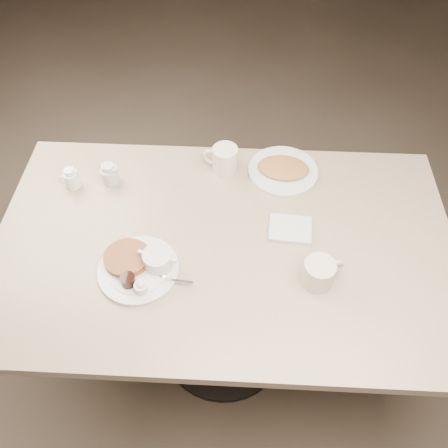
{
  "coord_description": "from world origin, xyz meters",
  "views": [
    {
      "loc": [
        0.04,
        -0.87,
        1.94
      ],
      "look_at": [
        0.0,
        0.02,
        0.82
      ],
      "focal_mm": 36.49,
      "sensor_mm": 36.0,
      "label": 1
    }
  ],
  "objects_px": {
    "diner_table": "(224,271)",
    "creamer_left": "(72,178)",
    "coffee_mug_near": "(319,273)",
    "creamer_right": "(109,174)",
    "hash_plate": "(283,170)",
    "coffee_mug_far": "(224,159)",
    "main_plate": "(140,265)"
  },
  "relations": [
    {
      "from": "main_plate",
      "to": "hash_plate",
      "type": "height_order",
      "value": "main_plate"
    },
    {
      "from": "coffee_mug_near",
      "to": "coffee_mug_far",
      "type": "distance_m",
      "value": 0.56
    },
    {
      "from": "main_plate",
      "to": "coffee_mug_near",
      "type": "distance_m",
      "value": 0.54
    },
    {
      "from": "creamer_left",
      "to": "main_plate",
      "type": "bearing_deg",
      "value": -48.78
    },
    {
      "from": "diner_table",
      "to": "creamer_left",
      "type": "relative_size",
      "value": 18.75
    },
    {
      "from": "main_plate",
      "to": "hash_plate",
      "type": "distance_m",
      "value": 0.63
    },
    {
      "from": "coffee_mug_near",
      "to": "hash_plate",
      "type": "relative_size",
      "value": 0.51
    },
    {
      "from": "diner_table",
      "to": "creamer_left",
      "type": "bearing_deg",
      "value": 157.78
    },
    {
      "from": "creamer_left",
      "to": "creamer_right",
      "type": "height_order",
      "value": "same"
    },
    {
      "from": "coffee_mug_far",
      "to": "diner_table",
      "type": "bearing_deg",
      "value": -87.34
    },
    {
      "from": "creamer_right",
      "to": "coffee_mug_far",
      "type": "bearing_deg",
      "value": 11.39
    },
    {
      "from": "coffee_mug_far",
      "to": "creamer_left",
      "type": "height_order",
      "value": "coffee_mug_far"
    },
    {
      "from": "hash_plate",
      "to": "diner_table",
      "type": "bearing_deg",
      "value": -121.52
    },
    {
      "from": "creamer_right",
      "to": "hash_plate",
      "type": "relative_size",
      "value": 0.29
    },
    {
      "from": "main_plate",
      "to": "creamer_left",
      "type": "distance_m",
      "value": 0.45
    },
    {
      "from": "diner_table",
      "to": "coffee_mug_near",
      "type": "relative_size",
      "value": 10.47
    },
    {
      "from": "hash_plate",
      "to": "main_plate",
      "type": "bearing_deg",
      "value": -135.41
    },
    {
      "from": "coffee_mug_near",
      "to": "creamer_right",
      "type": "relative_size",
      "value": 1.76
    },
    {
      "from": "diner_table",
      "to": "creamer_left",
      "type": "height_order",
      "value": "creamer_left"
    },
    {
      "from": "coffee_mug_far",
      "to": "hash_plate",
      "type": "height_order",
      "value": "coffee_mug_far"
    },
    {
      "from": "diner_table",
      "to": "creamer_right",
      "type": "height_order",
      "value": "creamer_right"
    },
    {
      "from": "coffee_mug_near",
      "to": "coffee_mug_far",
      "type": "xyz_separation_m",
      "value": [
        -0.31,
        0.47,
        0.0
      ]
    },
    {
      "from": "diner_table",
      "to": "hash_plate",
      "type": "height_order",
      "value": "hash_plate"
    },
    {
      "from": "coffee_mug_far",
      "to": "creamer_right",
      "type": "bearing_deg",
      "value": -168.61
    },
    {
      "from": "diner_table",
      "to": "coffee_mug_far",
      "type": "bearing_deg",
      "value": 92.66
    },
    {
      "from": "diner_table",
      "to": "creamer_right",
      "type": "relative_size",
      "value": 18.46
    },
    {
      "from": "creamer_right",
      "to": "hash_plate",
      "type": "xyz_separation_m",
      "value": [
        0.62,
        0.08,
        -0.02
      ]
    },
    {
      "from": "main_plate",
      "to": "creamer_left",
      "type": "xyz_separation_m",
      "value": [
        -0.3,
        0.34,
        0.01
      ]
    },
    {
      "from": "creamer_right",
      "to": "main_plate",
      "type": "bearing_deg",
      "value": -65.27
    },
    {
      "from": "coffee_mug_near",
      "to": "hash_plate",
      "type": "distance_m",
      "value": 0.47
    },
    {
      "from": "main_plate",
      "to": "coffee_mug_near",
      "type": "height_order",
      "value": "coffee_mug_near"
    },
    {
      "from": "coffee_mug_far",
      "to": "creamer_left",
      "type": "xyz_separation_m",
      "value": [
        -0.53,
        -0.11,
        -0.01
      ]
    }
  ]
}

